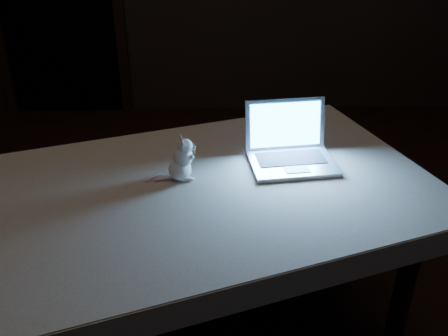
{
  "coord_description": "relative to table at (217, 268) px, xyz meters",
  "views": [
    {
      "loc": [
        0.1,
        -1.56,
        1.68
      ],
      "look_at": [
        0.14,
        -0.06,
        0.84
      ],
      "focal_mm": 40.0,
      "sensor_mm": 36.0,
      "label": 1
    }
  ],
  "objects": [
    {
      "name": "floor",
      "position": [
        -0.12,
        0.05,
        -0.38
      ],
      "size": [
        5.0,
        5.0,
        0.0
      ],
      "primitive_type": "plane",
      "color": "black",
      "rests_on": "ground"
    },
    {
      "name": "table",
      "position": [
        0.0,
        0.0,
        0.0
      ],
      "size": [
        1.63,
        1.32,
        0.76
      ],
      "primitive_type": null,
      "rotation": [
        0.0,
        0.0,
        0.33
      ],
      "color": "black",
      "rests_on": "floor"
    },
    {
      "name": "tablecloth",
      "position": [
        0.07,
        0.04,
        0.34
      ],
      "size": [
        1.77,
        1.47,
        0.1
      ],
      "primitive_type": null,
      "rotation": [
        0.0,
        0.0,
        0.35
      ],
      "color": "beige",
      "rests_on": "table"
    },
    {
      "name": "laptop",
      "position": [
        0.29,
        0.12,
        0.49
      ],
      "size": [
        0.34,
        0.31,
        0.21
      ],
      "primitive_type": null,
      "rotation": [
        0.0,
        0.0,
        0.12
      ],
      "color": "silver",
      "rests_on": "tablecloth"
    },
    {
      "name": "plush_mouse",
      "position": [
        -0.13,
        0.04,
        0.47
      ],
      "size": [
        0.16,
        0.16,
        0.16
      ],
      "primitive_type": null,
      "rotation": [
        0.0,
        0.0,
        0.45
      ],
      "color": "white",
      "rests_on": "tablecloth"
    }
  ]
}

